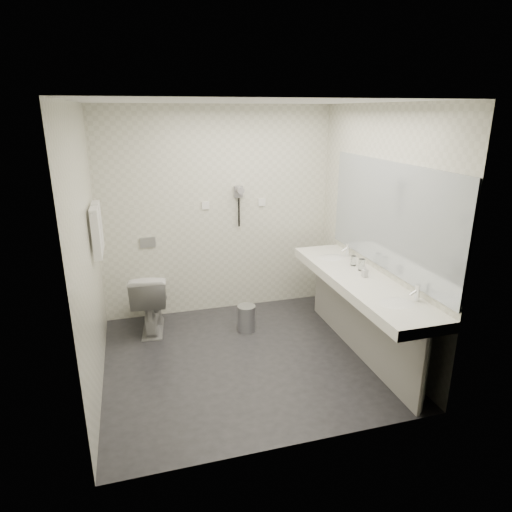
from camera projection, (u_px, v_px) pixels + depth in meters
name	position (u px, v px, depth m)	size (l,w,h in m)	color
floor	(246.00, 358.00, 4.57)	(2.80, 2.80, 0.00)	#242428
ceiling	(244.00, 101.00, 3.78)	(2.80, 2.80, 0.00)	white
wall_back	(218.00, 213.00, 5.36)	(2.80, 2.80, 0.00)	silver
wall_front	(294.00, 294.00, 2.99)	(2.80, 2.80, 0.00)	silver
wall_left	(87.00, 255.00, 3.81)	(2.60, 2.60, 0.00)	silver
wall_right	(377.00, 231.00, 4.54)	(2.60, 2.60, 0.00)	silver
vanity_counter	(360.00, 282.00, 4.43)	(0.55, 2.20, 0.10)	white
vanity_panel	(359.00, 320.00, 4.57)	(0.03, 2.15, 0.75)	gray
vanity_post_near	(424.00, 375.00, 3.62)	(0.06, 0.06, 0.75)	silver
vanity_post_far	(320.00, 284.00, 5.52)	(0.06, 0.06, 0.75)	silver
mirror	(389.00, 217.00, 4.29)	(0.02, 2.20, 1.05)	#B2BCC6
basin_near	(397.00, 305.00, 3.82)	(0.40, 0.31, 0.05)	white
basin_far	(332.00, 259.00, 5.01)	(0.40, 0.31, 0.05)	white
faucet_near	(417.00, 293.00, 3.84)	(0.04, 0.04, 0.15)	silver
faucet_far	(348.00, 250.00, 5.03)	(0.04, 0.04, 0.15)	silver
soap_bottle_a	(365.00, 272.00, 4.40)	(0.05, 0.05, 0.12)	beige
glass_left	(362.00, 265.00, 4.59)	(0.07, 0.07, 0.12)	silver
glass_right	(353.00, 261.00, 4.73)	(0.06, 0.06, 0.11)	silver
toilet	(150.00, 301.00, 5.07)	(0.40, 0.71, 0.72)	white
flush_plate	(148.00, 242.00, 5.22)	(0.18, 0.02, 0.12)	#B2B5BA
pedal_bin	(246.00, 319.00, 5.11)	(0.21, 0.21, 0.29)	#B2B5BA
bin_lid	(246.00, 307.00, 5.06)	(0.21, 0.21, 0.01)	#B2B5BA
towel_rail	(93.00, 207.00, 4.23)	(0.02, 0.02, 0.62)	silver
towel_near	(96.00, 233.00, 4.17)	(0.07, 0.24, 0.48)	silver
towel_far	(98.00, 226.00, 4.43)	(0.07, 0.24, 0.48)	silver
dryer_cradle	(238.00, 192.00, 5.32)	(0.10, 0.04, 0.14)	gray
dryer_barrel	(240.00, 190.00, 5.25)	(0.08, 0.08, 0.14)	gray
dryer_cord	(239.00, 212.00, 5.39)	(0.02, 0.02, 0.35)	black
switch_plate_a	(206.00, 206.00, 5.28)	(0.09, 0.02, 0.09)	white
switch_plate_b	(262.00, 202.00, 5.46)	(0.09, 0.02, 0.09)	white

